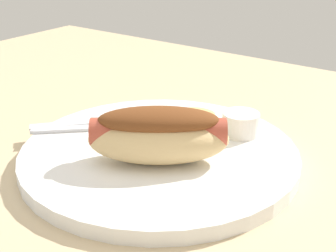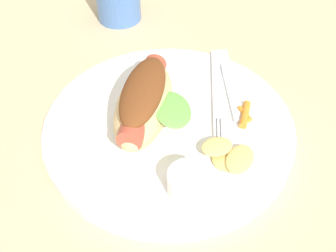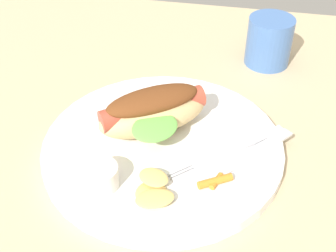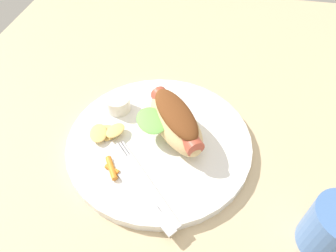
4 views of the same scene
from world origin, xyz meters
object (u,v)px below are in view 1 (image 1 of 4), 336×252
object	(u,v)px
sauce_ramekin	(241,124)
carrot_garnish	(140,113)
knife	(91,122)
plate	(159,154)
hot_dog	(159,134)
chips_pile	(197,116)
fork	(101,127)

from	to	relation	value
sauce_ramekin	carrot_garnish	world-z (taller)	sauce_ramekin
knife	plate	bearing A→B (deg)	-51.97
hot_dog	chips_pile	bearing A→B (deg)	67.06
plate	chips_pile	distance (cm)	8.93
fork	knife	xyz separation A→B (cm)	(-2.15, 0.46, -0.02)
chips_pile	carrot_garnish	bearing A→B (deg)	-155.58
hot_dog	carrot_garnish	distance (cm)	12.50
hot_dog	knife	bearing A→B (deg)	131.71
fork	hot_dog	bearing A→B (deg)	-55.68
hot_dog	fork	xyz separation A→B (cm)	(-10.47, 2.39, -2.87)
fork	chips_pile	distance (cm)	11.86
chips_pile	sauce_ramekin	bearing A→B (deg)	-2.72
chips_pile	carrot_garnish	size ratio (longest dim) A/B	1.67
fork	carrot_garnish	distance (cm)	5.94
carrot_garnish	hot_dog	bearing A→B (deg)	-41.89
hot_dog	sauce_ramekin	world-z (taller)	hot_dog
hot_dog	plate	bearing A→B (deg)	90.55
plate	fork	bearing A→B (deg)	179.93
plate	sauce_ramekin	world-z (taller)	sauce_ramekin
fork	knife	world-z (taller)	same
fork	chips_pile	world-z (taller)	chips_pile
sauce_ramekin	knife	distance (cm)	18.24
plate	fork	distance (cm)	8.79
plate	sauce_ramekin	distance (cm)	10.32
chips_pile	fork	bearing A→B (deg)	-132.25
knife	carrot_garnish	world-z (taller)	carrot_garnish
plate	sauce_ramekin	bearing A→B (deg)	57.19
plate	carrot_garnish	world-z (taller)	carrot_garnish
sauce_ramekin	carrot_garnish	xyz separation A→B (cm)	(-12.84, -2.70, -0.90)
plate	chips_pile	bearing A→B (deg)	94.96
chips_pile	carrot_garnish	xyz separation A→B (cm)	(-6.60, -3.00, -0.21)
sauce_ramekin	chips_pile	world-z (taller)	sauce_ramekin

